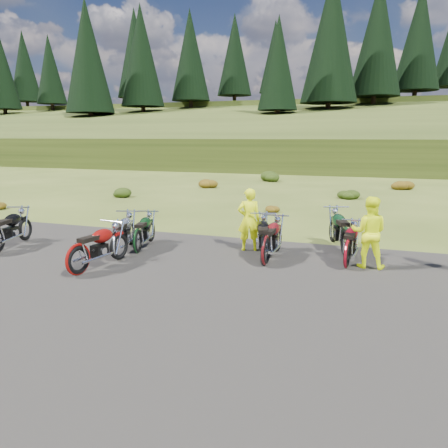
% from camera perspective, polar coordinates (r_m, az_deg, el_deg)
% --- Properties ---
extents(ground, '(300.00, 300.00, 0.00)m').
position_cam_1_polar(ground, '(10.31, -3.33, -6.90)').
color(ground, '#3E4A18').
rests_on(ground, ground).
extents(gravel_pad, '(20.00, 12.00, 0.04)m').
position_cam_1_polar(gravel_pad, '(8.61, -8.45, -10.81)').
color(gravel_pad, black).
rests_on(gravel_pad, ground).
extents(hill_slope, '(300.00, 45.97, 9.37)m').
position_cam_1_polar(hill_slope, '(59.26, 15.42, 7.91)').
color(hill_slope, '#2B3812').
rests_on(hill_slope, ground).
extents(hill_plateau, '(300.00, 90.00, 9.17)m').
position_cam_1_polar(hill_plateau, '(119.15, 17.34, 9.38)').
color(hill_plateau, '#2B3812').
rests_on(hill_plateau, ground).
extents(conifer_10, '(7.04, 7.04, 18.00)m').
position_cam_1_polar(conifer_10, '(117.71, -24.64, 18.23)').
color(conifer_10, black).
rests_on(conifer_10, ground).
extents(conifer_12, '(6.16, 6.16, 16.00)m').
position_cam_1_polar(conifer_12, '(95.34, -27.08, 17.44)').
color(conifer_12, black).
rests_on(conifer_12, ground).
extents(conifer_13, '(5.72, 5.72, 15.00)m').
position_cam_1_polar(conifer_13, '(95.83, -21.79, 18.24)').
color(conifer_13, black).
rests_on(conifer_13, ground).
extents(conifer_14, '(5.28, 5.28, 14.00)m').
position_cam_1_polar(conifer_14, '(97.06, -16.56, 18.88)').
color(conifer_14, black).
rests_on(conifer_14, ground).
extents(conifer_15, '(7.92, 7.92, 20.00)m').
position_cam_1_polar(conifer_15, '(99.47, -11.53, 21.03)').
color(conifer_15, black).
rests_on(conifer_15, ground).
extents(conifer_16, '(7.48, 7.48, 19.00)m').
position_cam_1_polar(conifer_16, '(74.67, -17.42, 20.23)').
color(conifer_16, black).
rests_on(conifer_16, ground).
extents(conifer_17, '(7.04, 7.04, 18.00)m').
position_cam_1_polar(conifer_17, '(76.64, -10.74, 20.82)').
color(conifer_17, black).
rests_on(conifer_17, ground).
extents(conifer_18, '(6.60, 6.60, 17.00)m').
position_cam_1_polar(conifer_18, '(79.47, -4.43, 21.14)').
color(conifer_18, black).
rests_on(conifer_18, ground).
extents(conifer_19, '(6.16, 6.16, 16.00)m').
position_cam_1_polar(conifer_19, '(83.08, 1.40, 21.23)').
color(conifer_19, black).
rests_on(conifer_19, ground).
extents(conifer_20, '(5.72, 5.72, 15.00)m').
position_cam_1_polar(conifer_20, '(87.31, 6.69, 20.88)').
color(conifer_20, black).
rests_on(conifer_20, ground).
extents(conifer_21, '(5.28, 5.28, 14.00)m').
position_cam_1_polar(conifer_21, '(61.12, 7.09, 20.14)').
color(conifer_21, black).
rests_on(conifer_21, ground).
extents(conifer_22, '(7.92, 7.92, 20.00)m').
position_cam_1_polar(conifer_22, '(66.78, 13.82, 22.83)').
color(conifer_22, black).
rests_on(conifer_22, ground).
extents(conifer_23, '(7.48, 7.48, 19.00)m').
position_cam_1_polar(conifer_23, '(72.46, 19.43, 22.16)').
color(conifer_23, black).
rests_on(conifer_23, ground).
extents(conifer_24, '(7.04, 7.04, 18.00)m').
position_cam_1_polar(conifer_24, '(78.66, 24.14, 21.44)').
color(conifer_24, black).
rests_on(conifer_24, ground).
extents(shrub_0, '(0.77, 0.77, 0.45)m').
position_cam_1_polar(shrub_0, '(21.97, -27.10, 2.30)').
color(shrub_0, '#653A0C').
rests_on(shrub_0, ground).
extents(shrub_1, '(1.03, 1.03, 0.61)m').
position_cam_1_polar(shrub_1, '(24.23, -13.26, 4.19)').
color(shrub_1, black).
rests_on(shrub_1, ground).
extents(shrub_2, '(1.30, 1.30, 0.77)m').
position_cam_1_polar(shrub_2, '(27.65, -2.26, 5.51)').
color(shrub_2, '#653A0C').
rests_on(shrub_2, ground).
extents(shrub_3, '(1.56, 1.56, 0.92)m').
position_cam_1_polar(shrub_3, '(31.86, 6.12, 6.38)').
color(shrub_3, black).
rests_on(shrub_3, ground).
extents(shrub_4, '(0.77, 0.77, 0.45)m').
position_cam_1_polar(shrub_4, '(18.95, 6.08, 2.23)').
color(shrub_4, '#653A0C').
rests_on(shrub_4, ground).
extents(shrub_5, '(1.03, 1.03, 0.61)m').
position_cam_1_polar(shrub_5, '(23.76, 15.83, 3.92)').
color(shrub_5, black).
rests_on(shrub_5, ground).
extents(shrub_6, '(1.30, 1.30, 0.77)m').
position_cam_1_polar(shrub_6, '(29.04, 22.19, 4.96)').
color(shrub_6, '#653A0C').
rests_on(shrub_6, ground).
extents(motorcycle_1, '(1.01, 2.23, 1.12)m').
position_cam_1_polar(motorcycle_1, '(10.88, -18.40, -6.49)').
color(motorcycle_1, maroon).
rests_on(motorcycle_1, ground).
extents(motorcycle_2, '(1.07, 2.09, 1.04)m').
position_cam_1_polar(motorcycle_2, '(12.42, -11.14, -3.91)').
color(motorcycle_2, black).
rests_on(motorcycle_2, ground).
extents(motorcycle_3, '(1.30, 2.26, 1.13)m').
position_cam_1_polar(motorcycle_3, '(11.98, -13.67, -4.59)').
color(motorcycle_3, '#B5B5BA').
rests_on(motorcycle_3, ground).
extents(motorcycle_4, '(0.72, 2.13, 1.12)m').
position_cam_1_polar(motorcycle_4, '(11.17, 5.45, -5.48)').
color(motorcycle_4, '#550E10').
rests_on(motorcycle_4, ground).
extents(motorcycle_5, '(1.24, 2.31, 1.15)m').
position_cam_1_polar(motorcycle_5, '(11.20, 5.05, -5.43)').
color(motorcycle_5, black).
rests_on(motorcycle_5, ground).
extents(motorcycle_6, '(0.81, 2.04, 1.05)m').
position_cam_1_polar(motorcycle_6, '(11.29, 15.66, -5.68)').
color(motorcycle_6, maroon).
rests_on(motorcycle_6, ground).
extents(motorcycle_7, '(1.41, 2.42, 1.20)m').
position_cam_1_polar(motorcycle_7, '(12.32, 15.47, -4.24)').
color(motorcycle_7, black).
rests_on(motorcycle_7, ground).
extents(person_middle, '(0.76, 0.63, 1.78)m').
position_cam_1_polar(person_middle, '(12.34, 3.28, 0.45)').
color(person_middle, '#E3F30C').
rests_on(person_middle, ground).
extents(person_right_a, '(0.88, 0.69, 1.77)m').
position_cam_1_polar(person_right_a, '(11.30, 18.40, -1.17)').
color(person_right_a, '#E3F30C').
rests_on(person_right_a, ground).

